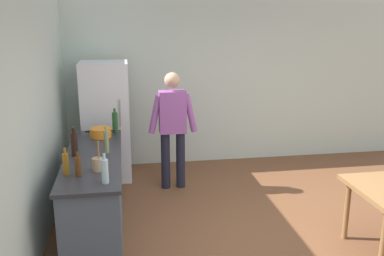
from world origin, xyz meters
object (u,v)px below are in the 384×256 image
Objects in this scene: refrigerator at (106,122)px; utensil_jar at (98,164)px; bottle_beer_brown at (78,166)px; bottle_vinegar_tall at (106,142)px; bottle_wine_dark at (74,144)px; person at (173,123)px; bottle_oil_amber at (66,164)px; bottle_water_clear at (105,171)px; bottle_wine_green at (115,122)px; cooking_pot at (101,133)px.

refrigerator reaches higher than utensil_jar.
refrigerator is at bearing 84.87° from bottle_beer_brown.
bottle_wine_dark is at bearing -170.65° from bottle_vinegar_tall.
person is 6.54× the size of bottle_beer_brown.
utensil_jar is at bearing 8.89° from bottle_oil_amber.
refrigerator reaches higher than bottle_vinegar_tall.
utensil_jar reaches higher than bottle_water_clear.
bottle_oil_amber is (-0.48, -1.53, -0.03)m from bottle_wine_green.
bottle_beer_brown is at bearing -102.22° from bottle_wine_green.
cooking_pot is 1.64m from bottle_water_clear.
bottle_wine_dark is at bearing 117.71° from utensil_jar.
refrigerator is 5.62× the size of utensil_jar.
utensil_jar is at bearing -96.40° from bottle_wine_green.
bottle_wine_green is 1.31× the size of bottle_beer_brown.
bottle_vinegar_tall reaches higher than bottle_water_clear.
bottle_beer_brown is (-0.16, -1.42, 0.05)m from cooking_pot.
cooking_pot is at bearing 70.78° from bottle_wine_dark.
bottle_wine_green is at bearing 64.38° from bottle_wine_dark.
cooking_pot is at bearing 77.89° from bottle_oil_amber.
refrigerator is at bearing 89.47° from utensil_jar.
bottle_vinegar_tall is (-0.89, -0.97, 0.06)m from person.
person is at bearing -30.23° from refrigerator.
bottle_wine_green is at bearing 45.37° from cooking_pot.
bottle_wine_dark is at bearing -140.63° from person.
person reaches higher than bottle_wine_green.
cooking_pot is 1.43× the size of bottle_oil_amber.
bottle_wine_dark is at bearing -100.87° from refrigerator.
person is at bearing 15.86° from cooking_pot.
person is 6.07× the size of bottle_oil_amber.
person is 4.25× the size of cooking_pot.
bottle_beer_brown reaches higher than cooking_pot.
person is at bearing 65.36° from bottle_water_clear.
refrigerator is at bearing 149.77° from person.
bottle_vinegar_tall is (0.36, 0.06, -0.01)m from bottle_wine_dark.
person is 5.67× the size of bottle_water_clear.
bottle_beer_brown is at bearing -81.40° from bottle_wine_dark.
bottle_water_clear is at bearing -92.40° from bottle_wine_green.
bottle_beer_brown is at bearing -144.57° from utensil_jar.
person reaches higher than bottle_vinegar_tall.
bottle_wine_dark reaches higher than bottle_oil_amber.
refrigerator is at bearing 87.01° from cooking_pot.
person is at bearing 47.32° from bottle_vinegar_tall.
bottle_beer_brown is (0.10, -0.67, -0.04)m from bottle_wine_dark.
refrigerator is 2.26m from bottle_beer_brown.
bottle_wine_dark reaches higher than utensil_jar.
bottle_wine_dark is (-0.30, -1.58, 0.15)m from refrigerator.
utensil_jar is 1.00× the size of bottle_vinegar_tall.
bottle_oil_amber is at bearing -92.55° from bottle_wine_dark.
bottle_wine_green is 0.88m from bottle_vinegar_tall.
refrigerator is 0.84m from cooking_pot.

